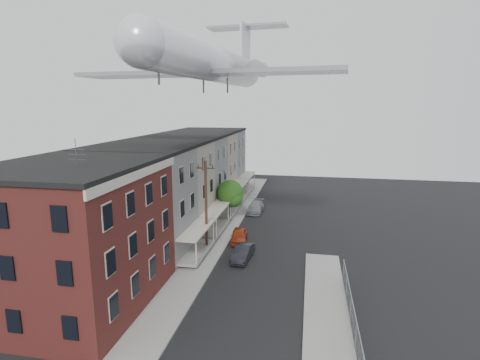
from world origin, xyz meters
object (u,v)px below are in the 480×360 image
(utility_pole, at_px, (206,206))
(car_far, at_px, (256,207))
(car_near, at_px, (239,236))
(car_mid, at_px, (243,253))
(airplane, at_px, (214,63))
(street_tree, at_px, (231,194))

(utility_pole, relative_size, car_far, 1.89)
(utility_pole, relative_size, car_near, 2.27)
(car_mid, relative_size, airplane, 0.14)
(airplane, bearing_deg, car_near, 21.74)
(utility_pole, distance_m, car_far, 15.32)
(utility_pole, xyz_separation_m, street_tree, (0.33, 9.92, -1.22))
(street_tree, xyz_separation_m, car_far, (2.37, 4.62, -2.76))
(street_tree, distance_m, car_mid, 12.03)
(street_tree, height_order, car_mid, street_tree)
(car_far, height_order, airplane, airplane)
(car_mid, bearing_deg, car_near, 109.55)
(street_tree, relative_size, airplane, 0.18)
(car_far, xyz_separation_m, airplane, (-2.37, -12.21, 17.29))
(street_tree, relative_size, car_mid, 1.27)
(car_near, bearing_deg, utility_pole, -136.03)
(airplane, bearing_deg, car_mid, -46.04)
(car_mid, xyz_separation_m, car_far, (-1.10, 15.81, 0.02))
(car_far, relative_size, airplane, 0.17)
(street_tree, xyz_separation_m, car_near, (2.26, -6.68, -2.77))
(airplane, bearing_deg, car_far, 79.01)
(car_mid, xyz_separation_m, airplane, (-3.47, 3.60, 17.30))
(street_tree, xyz_separation_m, car_mid, (3.47, -11.18, -2.78))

